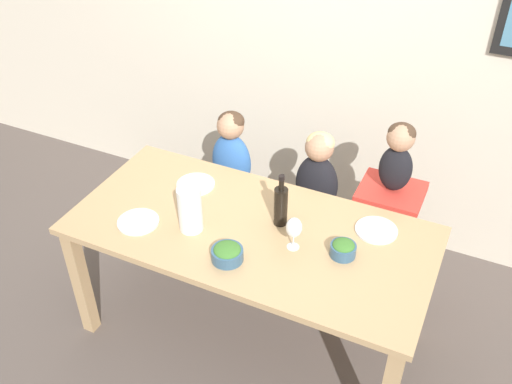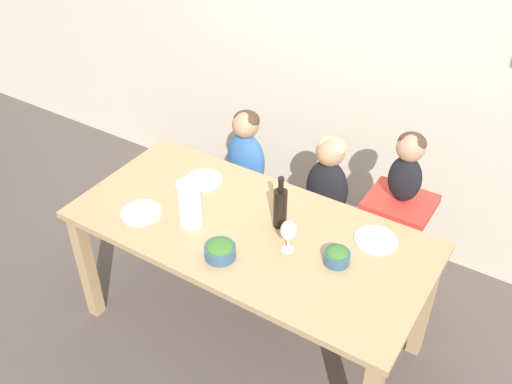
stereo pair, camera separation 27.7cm
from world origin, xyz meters
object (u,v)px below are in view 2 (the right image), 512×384
(paper_towel_roll, at_px, (190,204))
(person_child_center, at_px, (328,178))
(wine_glass_near, at_px, (289,231))
(person_baby_right, at_px, (408,163))
(chair_right_highchair, at_px, (396,225))
(person_child_left, at_px, (246,149))
(salad_bowl_small, at_px, (337,256))
(wine_bottle, at_px, (280,207))
(chair_far_left, at_px, (246,196))
(dinner_plate_front_left, at_px, (141,213))
(dinner_plate_back_right, at_px, (376,240))
(chair_far_center, at_px, (324,225))
(salad_bowl_large, at_px, (221,251))
(dinner_plate_back_left, at_px, (204,180))

(paper_towel_roll, bearing_deg, person_child_center, 63.42)
(wine_glass_near, bearing_deg, person_baby_right, 65.84)
(person_baby_right, bearing_deg, chair_right_highchair, -90.00)
(person_child_left, xyz_separation_m, salad_bowl_small, (0.91, -0.63, 0.07))
(person_baby_right, bearing_deg, wine_bottle, -128.53)
(salad_bowl_small, bearing_deg, chair_far_left, 145.28)
(person_child_left, relative_size, dinner_plate_front_left, 2.55)
(person_child_left, bearing_deg, dinner_plate_front_left, -96.17)
(person_child_left, height_order, wine_bottle, wine_bottle)
(person_child_center, bearing_deg, dinner_plate_back_right, -41.44)
(paper_towel_roll, relative_size, wine_glass_near, 1.38)
(chair_far_center, relative_size, wine_glass_near, 2.62)
(salad_bowl_small, xyz_separation_m, dinner_plate_back_right, (0.10, 0.23, -0.03))
(person_child_left, height_order, salad_bowl_large, person_child_left)
(chair_right_highchair, xyz_separation_m, person_child_left, (-0.99, 0.00, 0.16))
(wine_bottle, xyz_separation_m, paper_towel_roll, (-0.38, -0.22, 0.01))
(chair_far_left, bearing_deg, chair_right_highchair, 0.00)
(person_baby_right, bearing_deg, paper_towel_roll, -136.68)
(chair_far_left, distance_m, person_child_left, 0.35)
(dinner_plate_back_left, bearing_deg, dinner_plate_front_left, -104.08)
(dinner_plate_back_left, bearing_deg, salad_bowl_small, -11.92)
(wine_bottle, bearing_deg, salad_bowl_large, -108.11)
(chair_far_center, relative_size, person_child_left, 0.86)
(chair_far_center, height_order, person_baby_right, person_baby_right)
(chair_far_left, height_order, dinner_plate_back_right, dinner_plate_back_right)
(person_child_center, bearing_deg, dinner_plate_back_left, -141.07)
(chair_far_left, xyz_separation_m, dinner_plate_front_left, (-0.09, -0.84, 0.39))
(wine_bottle, bearing_deg, paper_towel_roll, -149.52)
(chair_far_center, height_order, dinner_plate_back_left, dinner_plate_back_left)
(chair_right_highchair, relative_size, dinner_plate_front_left, 3.60)
(person_baby_right, bearing_deg, person_child_center, -179.93)
(chair_far_left, xyz_separation_m, wine_glass_near, (0.68, -0.68, 0.51))
(person_child_center, bearing_deg, chair_right_highchair, -0.16)
(person_child_left, height_order, dinner_plate_back_right, person_child_left)
(wine_bottle, height_order, dinner_plate_back_left, wine_bottle)
(chair_far_left, bearing_deg, salad_bowl_small, -34.72)
(person_baby_right, distance_m, paper_towel_roll, 1.12)
(chair_far_left, xyz_separation_m, chair_far_center, (0.56, 0.00, 0.00))
(chair_far_left, xyz_separation_m, paper_towel_roll, (0.17, -0.77, 0.51))
(dinner_plate_front_left, bearing_deg, chair_right_highchair, 38.00)
(chair_far_center, distance_m, wine_bottle, 0.74)
(dinner_plate_back_left, bearing_deg, wine_bottle, -10.41)
(person_child_center, xyz_separation_m, dinner_plate_back_right, (0.45, -0.40, 0.04))
(chair_far_center, height_order, wine_bottle, wine_bottle)
(person_baby_right, distance_m, wine_bottle, 0.70)
(dinner_plate_front_left, bearing_deg, dinner_plate_back_left, 75.92)
(chair_right_highchair, bearing_deg, wine_bottle, -128.62)
(chair_right_highchair, bearing_deg, wine_glass_near, -114.21)
(wine_bottle, bearing_deg, chair_far_center, 89.78)
(chair_far_left, distance_m, salad_bowl_small, 1.19)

